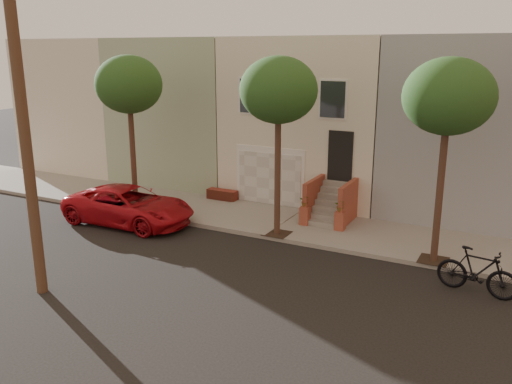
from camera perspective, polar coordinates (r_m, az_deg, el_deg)
The scene contains 9 objects.
ground at distance 16.74m, azimuth -6.65°, elevation -8.37°, with size 90.00×90.00×0.00m, color black.
sidewalk at distance 21.06m, azimuth 1.47°, elevation -3.07°, with size 40.00×3.70×0.15m, color gray.
house_row at distance 25.57m, azimuth 7.32°, elevation 8.24°, with size 33.10×11.70×7.00m.
tree_left at distance 21.87m, azimuth -13.50°, elevation 11.06°, with size 2.70×2.57×6.30m.
tree_mid at distance 18.32m, azimuth 2.42°, elevation 10.75°, with size 2.70×2.57×6.30m.
tree_right at distance 16.77m, azimuth 19.96°, elevation 9.48°, with size 2.70×2.57×6.30m.
utility_pole at distance 9.60m, azimuth 22.86°, elevation 5.23°, with size 23.60×1.22×10.00m.
pickup_truck at distance 21.32m, azimuth -13.49°, elevation -1.43°, with size 2.42×5.26×1.46m, color #B40E18.
motorcycle at distance 16.12m, azimuth 22.68°, elevation -7.88°, with size 0.63×2.22×1.34m, color black.
Camera 1 is at (8.72, -12.66, 6.63)m, focal length 37.27 mm.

